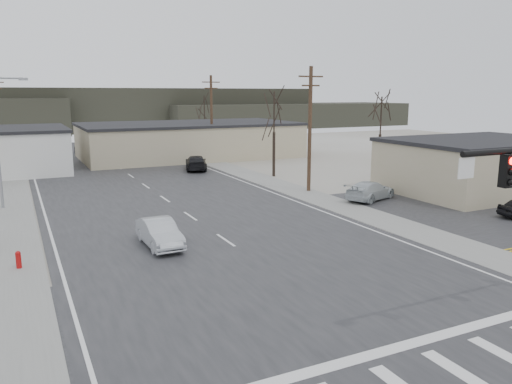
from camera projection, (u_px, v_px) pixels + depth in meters
ground at (302, 293)px, 20.10m from camera, size 140.00×140.00×0.00m
main_road at (186, 213)px, 33.33m from camera, size 18.00×110.00×0.05m
cross_road at (302, 292)px, 20.09m from camera, size 90.00×10.00×0.04m
parking_lot at (508, 211)px, 33.97m from camera, size 18.00×20.00×0.03m
sidewalk_left at (10, 214)px, 33.19m from camera, size 3.00×90.00×0.06m
sidewalk_right at (287, 188)px, 42.28m from camera, size 3.00×90.00×0.06m
fire_hydrant at (19, 260)px, 22.69m from camera, size 0.24×0.24×0.87m
building_right_far at (189, 140)px, 62.79m from camera, size 26.30×14.30×4.30m
building_lot at (479, 165)px, 40.56m from camera, size 14.30×10.30×4.30m
upole_right_a at (310, 127)px, 39.90m from camera, size 2.20×0.30×10.00m
upole_right_b at (212, 116)px, 59.31m from camera, size 2.20×0.30×10.00m
tree_right_mid at (274, 114)px, 47.25m from camera, size 3.74×3.74×8.33m
tree_right_far at (204, 110)px, 71.32m from camera, size 3.52×3.52×7.84m
tree_lot at (381, 118)px, 47.86m from camera, size 3.52×3.52×7.84m
hill_center at (136, 109)px, 110.35m from camera, size 80.00×18.00×9.00m
hill_right at (287, 115)px, 120.41m from camera, size 60.00×18.00×5.50m
sedan_crossing at (159, 233)px, 25.98m from camera, size 1.61×4.34×1.42m
car_far_a at (196, 163)px, 51.95m from camera, size 3.55×5.58×1.51m
car_far_b at (81, 148)px, 66.27m from camera, size 2.05×4.41×1.46m
car_parked_silver at (370, 191)px, 37.34m from camera, size 5.21×3.58×1.40m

